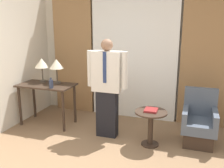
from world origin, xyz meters
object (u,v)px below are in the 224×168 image
(person, at_px, (107,86))
(bottle_near_edge, at_px, (51,84))
(armchair, at_px, (199,124))
(side_table, at_px, (151,122))
(desk, at_px, (47,91))
(table_lamp_left, at_px, (42,64))
(table_lamp_right, at_px, (56,65))
(book, at_px, (151,110))

(person, bearing_deg, bottle_near_edge, -175.79)
(armchair, bearing_deg, side_table, -155.15)
(bottle_near_edge, bearing_deg, person, 4.21)
(person, bearing_deg, desk, 174.13)
(table_lamp_left, height_order, side_table, table_lamp_left)
(bottle_near_edge, distance_m, armchair, 2.60)
(desk, height_order, table_lamp_right, table_lamp_right)
(table_lamp_right, height_order, bottle_near_edge, table_lamp_right)
(table_lamp_right, distance_m, side_table, 2.06)
(table_lamp_right, distance_m, armchair, 2.73)
(person, bearing_deg, table_lamp_right, 166.64)
(table_lamp_right, bearing_deg, side_table, -11.24)
(table_lamp_right, xyz_separation_m, side_table, (1.87, -0.37, -0.76))
(bottle_near_edge, distance_m, book, 1.81)
(table_lamp_right, relative_size, person, 0.28)
(table_lamp_left, height_order, armchair, table_lamp_left)
(table_lamp_right, bearing_deg, armchair, -0.76)
(table_lamp_right, height_order, person, person)
(person, distance_m, book, 0.83)
(bottle_near_edge, bearing_deg, table_lamp_left, 139.61)
(bottle_near_edge, relative_size, armchair, 0.21)
(person, height_order, armchair, person)
(table_lamp_right, relative_size, armchair, 0.54)
(table_lamp_right, distance_m, person, 1.16)
(desk, relative_size, armchair, 1.20)
(desk, xyz_separation_m, table_lamp_left, (-0.16, 0.13, 0.49))
(table_lamp_left, xyz_separation_m, side_table, (2.20, -0.37, -0.76))
(bottle_near_edge, xyz_separation_m, book, (1.79, -0.01, -0.28))
(side_table, xyz_separation_m, book, (-0.01, 0.02, 0.20))
(person, relative_size, book, 7.49)
(desk, xyz_separation_m, person, (1.26, -0.13, 0.24))
(bottle_near_edge, xyz_separation_m, side_table, (1.80, -0.03, -0.48))
(table_lamp_left, height_order, person, person)
(desk, relative_size, person, 0.63)
(armchair, bearing_deg, table_lamp_right, 179.24)
(desk, relative_size, book, 4.71)
(table_lamp_right, xyz_separation_m, bottle_near_edge, (0.07, -0.34, -0.28))
(book, bearing_deg, person, 173.28)
(person, relative_size, side_table, 2.92)
(side_table, bearing_deg, desk, 173.27)
(table_lamp_left, distance_m, table_lamp_right, 0.32)
(table_lamp_right, relative_size, book, 2.10)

